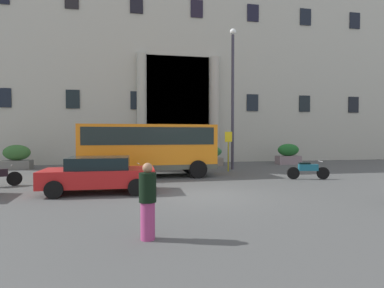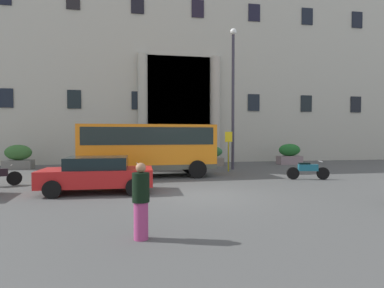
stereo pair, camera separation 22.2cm
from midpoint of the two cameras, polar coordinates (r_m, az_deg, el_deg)
name	(u,v)px [view 2 (the right image)]	position (r m, az deg, el deg)	size (l,w,h in m)	color
ground_plane	(203,197)	(11.27, 2.53, -9.77)	(80.00, 64.00, 0.12)	#474948
office_building_facade	(164,39)	(29.66, -5.04, 18.68)	(40.15, 9.62, 21.68)	#A8A899
orange_minibus	(148,146)	(16.31, -7.71, -0.28)	(6.91, 2.82, 2.70)	orange
bus_stop_sign	(228,147)	(18.52, 7.08, -0.50)	(0.44, 0.08, 2.36)	#9D9413
hedge_planter_east	(209,156)	(21.62, 3.42, -2.25)	(2.02, 0.71, 1.42)	gray
hedge_planter_entrance_right	(289,154)	(23.96, 17.77, -1.84)	(1.72, 0.87, 1.51)	gray
hedge_planter_far_west	(18,157)	(22.43, -29.09, -2.16)	(1.69, 0.90, 1.55)	slate
parked_hatchback_near	(98,174)	(12.23, -16.50, -5.31)	(4.11, 1.99, 1.35)	#B31B1A
motorcycle_far_end	(124,173)	(14.27, -11.96, -5.28)	(1.91, 0.58, 0.89)	black
scooter_by_planter	(307,170)	(16.17, 20.80, -4.52)	(2.03, 0.66, 0.89)	black
pedestrian_woman_with_bag	(141,201)	(6.61, -8.43, -10.36)	(0.36, 0.36, 1.60)	#9B376C
lamppost_plaza_centre	(233,89)	(19.80, 7.89, 9.99)	(0.40, 0.40, 8.78)	#33313E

